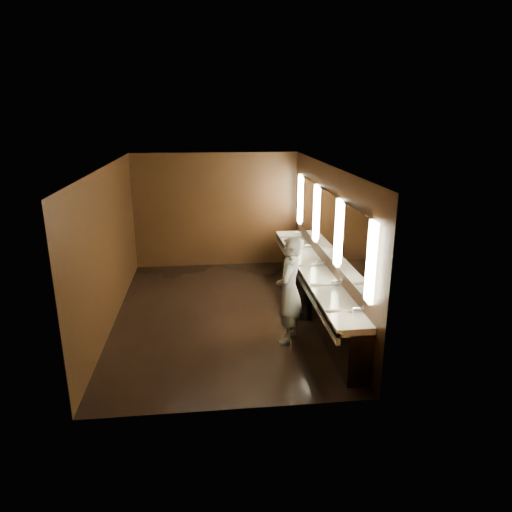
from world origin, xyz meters
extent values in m
plane|color=black|center=(0.00, 0.00, 0.00)|extent=(6.00, 6.00, 0.00)
cube|color=#2D2D2B|center=(0.00, 0.00, 2.80)|extent=(4.00, 6.00, 0.02)
cube|color=black|center=(0.00, 3.00, 1.40)|extent=(4.00, 0.02, 2.80)
cube|color=black|center=(0.00, -3.00, 1.40)|extent=(4.00, 0.02, 2.80)
cube|color=black|center=(-2.00, 0.00, 1.40)|extent=(0.02, 6.00, 2.80)
cube|color=black|center=(2.00, 0.00, 1.40)|extent=(0.02, 6.00, 2.80)
cube|color=black|center=(1.82, 0.00, 0.40)|extent=(0.36, 5.40, 0.81)
cube|color=white|center=(1.73, 0.00, 0.85)|extent=(0.55, 5.40, 0.12)
cube|color=white|center=(1.48, 0.00, 0.77)|extent=(0.06, 5.40, 0.18)
cylinder|color=silver|center=(1.91, -2.20, 0.99)|extent=(0.18, 0.04, 0.04)
cylinder|color=silver|center=(1.91, -1.10, 0.99)|extent=(0.18, 0.04, 0.04)
cylinder|color=silver|center=(1.91, 0.00, 0.99)|extent=(0.18, 0.04, 0.04)
cylinder|color=silver|center=(1.91, 1.10, 0.99)|extent=(0.18, 0.04, 0.04)
cylinder|color=silver|center=(1.91, 2.20, 0.99)|extent=(0.18, 0.04, 0.04)
cube|color=#FFEFBE|center=(1.97, -2.40, 1.75)|extent=(0.06, 0.22, 1.15)
cube|color=white|center=(1.99, -1.60, 1.75)|extent=(0.03, 1.32, 1.15)
cube|color=#FFEFBE|center=(1.97, -0.80, 1.75)|extent=(0.06, 0.23, 1.15)
cube|color=white|center=(1.99, 0.00, 1.75)|extent=(0.03, 1.32, 1.15)
cube|color=#FFEFBE|center=(1.97, 0.80, 1.75)|extent=(0.06, 0.23, 1.15)
cube|color=white|center=(1.99, 1.60, 1.75)|extent=(0.03, 1.32, 1.15)
cube|color=#FFEFBE|center=(1.97, 2.40, 1.75)|extent=(0.06, 0.22, 1.15)
imported|color=#91B0D9|center=(1.08, -1.20, 0.91)|extent=(0.67, 0.78, 1.82)
cylinder|color=black|center=(1.58, -0.33, 0.28)|extent=(0.41, 0.41, 0.55)
camera|label=1|loc=(-0.24, -8.08, 3.70)|focal=32.00mm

